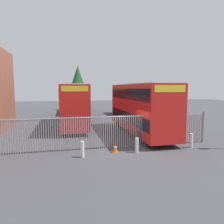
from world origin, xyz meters
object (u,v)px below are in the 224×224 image
double_decker_bus_behind_fence_right (136,100)px  bollard_near_right (191,141)px  double_decker_bus_near_gate (140,107)px  double_decker_bus_far_back (79,98)px  bollard_center_front (137,145)px  bollard_near_left (83,149)px  traffic_cone_by_gate (115,148)px  double_decker_bus_behind_fence_left (72,104)px

double_decker_bus_behind_fence_right → bollard_near_right: (-1.65, -16.27, -1.95)m
double_decker_bus_near_gate → double_decker_bus_far_back: 18.82m
double_decker_bus_far_back → bollard_center_front: size_ratio=11.38×
bollard_near_left → traffic_cone_by_gate: bearing=13.4°
double_decker_bus_near_gate → bollard_near_right: size_ratio=11.38×
bollard_near_left → double_decker_bus_behind_fence_right: bearing=61.5°
bollard_near_left → bollard_center_front: (3.39, 0.13, 0.00)m
bollard_center_front → double_decker_bus_far_back: bearing=94.3°
bollard_near_left → bollard_near_right: bearing=3.6°
double_decker_bus_behind_fence_right → traffic_cone_by_gate: size_ratio=18.32×
double_decker_bus_far_back → bollard_near_right: size_ratio=11.38×
traffic_cone_by_gate → bollard_near_left: bearing=-166.6°
double_decker_bus_behind_fence_left → bollard_center_front: size_ratio=11.38×
traffic_cone_by_gate → double_decker_bus_far_back: bearing=91.1°
bollard_near_right → double_decker_bus_far_back: bearing=103.9°
double_decker_bus_behind_fence_left → bollard_center_front: double_decker_bus_behind_fence_left is taller
double_decker_bus_behind_fence_left → traffic_cone_by_gate: size_ratio=18.32×
double_decker_bus_far_back → double_decker_bus_near_gate: bearing=-77.9°
double_decker_bus_behind_fence_right → double_decker_bus_far_back: bearing=136.1°
double_decker_bus_behind_fence_right → traffic_cone_by_gate: bearing=-113.3°
double_decker_bus_near_gate → bollard_near_right: double_decker_bus_near_gate is taller
double_decker_bus_behind_fence_left → bollard_near_right: size_ratio=11.38×
double_decker_bus_far_back → bollard_near_left: (-1.62, -23.94, -1.95)m
double_decker_bus_behind_fence_right → double_decker_bus_behind_fence_left: bearing=-145.6°
double_decker_bus_far_back → bollard_near_left: size_ratio=11.38×
double_decker_bus_near_gate → traffic_cone_by_gate: (-3.49, -5.05, -2.13)m
double_decker_bus_near_gate → bollard_center_front: bearing=-112.0°
double_decker_bus_behind_fence_left → bollard_near_right: bearing=-52.9°
double_decker_bus_behind_fence_left → traffic_cone_by_gate: (2.19, -9.95, -2.13)m
double_decker_bus_near_gate → double_decker_bus_behind_fence_right: same height
double_decker_bus_far_back → double_decker_bus_behind_fence_right: bearing=-43.9°
bollard_center_front → double_decker_bus_behind_fence_right: bearing=71.1°
double_decker_bus_far_back → bollard_center_front: double_decker_bus_far_back is taller
double_decker_bus_behind_fence_right → bollard_center_front: double_decker_bus_behind_fence_right is taller
double_decker_bus_behind_fence_right → bollard_near_right: 16.47m
bollard_near_left → traffic_cone_by_gate: bollard_near_left is taller
double_decker_bus_behind_fence_left → double_decker_bus_behind_fence_right: 11.14m
double_decker_bus_near_gate → double_decker_bus_far_back: (-3.96, 18.40, 0.00)m
bollard_near_right → double_decker_bus_behind_fence_left: bearing=127.1°
double_decker_bus_behind_fence_right → double_decker_bus_near_gate: bearing=-107.4°
double_decker_bus_far_back → traffic_cone_by_gate: (0.47, -23.45, -2.13)m
double_decker_bus_behind_fence_left → traffic_cone_by_gate: 10.40m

